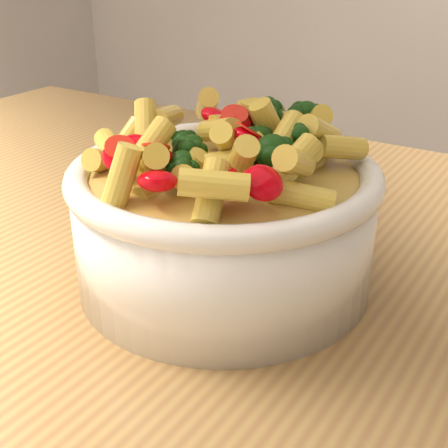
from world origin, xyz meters
The scene contains 3 objects.
table centered at (0.00, 0.00, 0.80)m, with size 1.20×0.80×0.90m.
serving_bowl centered at (0.12, -0.07, 0.96)m, with size 0.27×0.27×0.12m.
pasta_salad centered at (0.12, -0.07, 1.03)m, with size 0.21×0.21×0.05m.
Camera 1 is at (0.38, -0.48, 1.19)m, focal length 50.00 mm.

